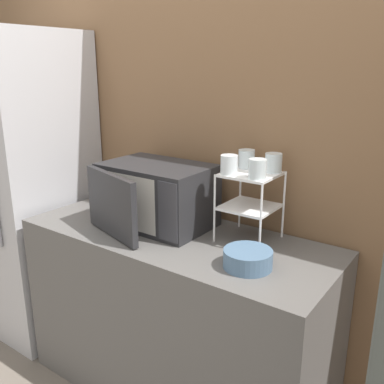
{
  "coord_description": "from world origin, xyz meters",
  "views": [
    {
      "loc": [
        1.22,
        -1.23,
        1.73
      ],
      "look_at": [
        0.08,
        0.35,
        1.14
      ],
      "focal_mm": 40.0,
      "sensor_mm": 36.0,
      "label": 1
    }
  ],
  "objects": [
    {
      "name": "glass_back_left",
      "position": [
        0.26,
        0.56,
        1.29
      ],
      "size": [
        0.08,
        0.08,
        0.09
      ],
      "color": "silver",
      "rests_on": "dish_rack"
    },
    {
      "name": "refrigerator",
      "position": [
        -1.22,
        0.31,
        0.96
      ],
      "size": [
        0.75,
        0.69,
        1.92
      ],
      "color": "#B7B7BC",
      "rests_on": "ground_plane"
    },
    {
      "name": "bowl",
      "position": [
        0.47,
        0.22,
        0.96
      ],
      "size": [
        0.2,
        0.2,
        0.08
      ],
      "color": "slate",
      "rests_on": "counter"
    },
    {
      "name": "glass_back_right",
      "position": [
        0.4,
        0.56,
        1.29
      ],
      "size": [
        0.08,
        0.08,
        0.09
      ],
      "color": "silver",
      "rests_on": "dish_rack"
    },
    {
      "name": "glass_front_left",
      "position": [
        0.25,
        0.4,
        1.29
      ],
      "size": [
        0.08,
        0.08,
        0.09
      ],
      "color": "silver",
      "rests_on": "dish_rack"
    },
    {
      "name": "glass_front_right",
      "position": [
        0.4,
        0.4,
        1.29
      ],
      "size": [
        0.08,
        0.08,
        0.09
      ],
      "color": "silver",
      "rests_on": "dish_rack"
    },
    {
      "name": "microwave",
      "position": [
        -0.17,
        0.37,
        1.08
      ],
      "size": [
        0.56,
        0.51,
        0.32
      ],
      "color": "#262628",
      "rests_on": "counter"
    },
    {
      "name": "dish_rack",
      "position": [
        0.33,
        0.48,
        1.16
      ],
      "size": [
        0.25,
        0.25,
        0.33
      ],
      "color": "white",
      "rests_on": "counter"
    },
    {
      "name": "wall_back",
      "position": [
        0.0,
        0.68,
        1.3
      ],
      "size": [
        8.0,
        0.06,
        2.6
      ],
      "color": "brown",
      "rests_on": "ground_plane"
    },
    {
      "name": "counter",
      "position": [
        0.0,
        0.32,
        0.46
      ],
      "size": [
        1.6,
        0.64,
        0.92
      ],
      "color": "#595654",
      "rests_on": "ground_plane"
    }
  ]
}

